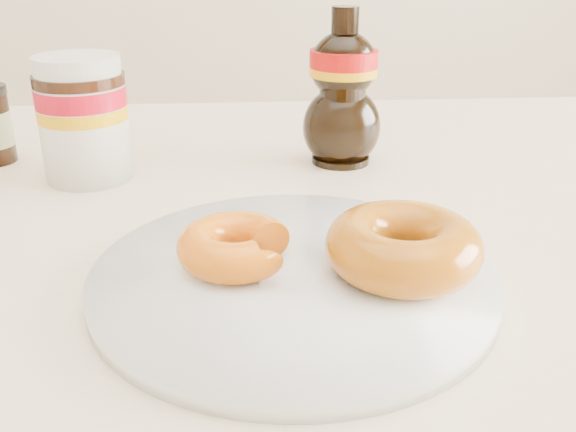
{
  "coord_description": "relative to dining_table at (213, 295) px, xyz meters",
  "views": [
    {
      "loc": [
        0.04,
        -0.45,
        0.99
      ],
      "look_at": [
        0.07,
        0.02,
        0.79
      ],
      "focal_mm": 40.0,
      "sensor_mm": 36.0,
      "label": 1
    }
  ],
  "objects": [
    {
      "name": "syrup_bottle",
      "position": [
        0.14,
        0.15,
        0.17
      ],
      "size": [
        0.1,
        0.09,
        0.17
      ],
      "primitive_type": null,
      "rotation": [
        0.0,
        0.0,
        0.24
      ],
      "color": "black",
      "rests_on": "dining_table"
    },
    {
      "name": "dining_table",
      "position": [
        0.0,
        0.0,
        0.0
      ],
      "size": [
        1.4,
        0.9,
        0.75
      ],
      "color": "#F5E4BA",
      "rests_on": "ground"
    },
    {
      "name": "plate",
      "position": [
        0.07,
        -0.13,
        0.09
      ],
      "size": [
        0.3,
        0.3,
        0.01
      ],
      "color": "white",
      "rests_on": "dining_table"
    },
    {
      "name": "donut_whole",
      "position": [
        0.15,
        -0.14,
        0.12
      ],
      "size": [
        0.12,
        0.12,
        0.04
      ],
      "primitive_type": "torus",
      "rotation": [
        0.0,
        0.0,
        0.04
      ],
      "color": "#984909",
      "rests_on": "plate"
    },
    {
      "name": "donut_bitten",
      "position": [
        0.03,
        -0.12,
        0.11
      ],
      "size": [
        0.11,
        0.11,
        0.03
      ],
      "primitive_type": "torus",
      "rotation": [
        0.0,
        0.0,
        0.35
      ],
      "color": "orange",
      "rests_on": "plate"
    },
    {
      "name": "nutella_jar",
      "position": [
        -0.13,
        0.12,
        0.15
      ],
      "size": [
        0.09,
        0.09,
        0.13
      ],
      "rotation": [
        0.0,
        0.0,
        -0.43
      ],
      "color": "white",
      "rests_on": "dining_table"
    }
  ]
}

